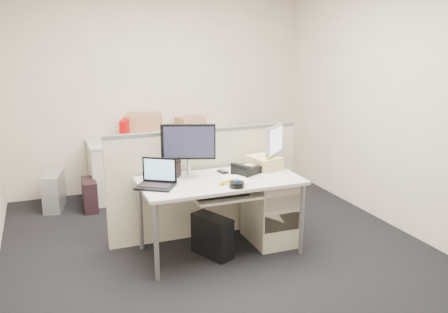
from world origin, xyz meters
name	(u,v)px	position (x,y,z in m)	size (l,w,h in m)	color
floor	(220,251)	(0.00, 0.00, -0.01)	(4.00, 4.50, 0.01)	black
wall_back	(160,88)	(0.00, 2.25, 1.35)	(4.00, 0.02, 2.70)	beige
wall_front	(390,185)	(0.00, -2.25, 1.35)	(4.00, 0.02, 2.70)	beige
wall_right	(398,102)	(2.00, 0.00, 1.35)	(0.02, 4.50, 2.70)	beige
desk	(220,186)	(0.00, 0.00, 0.66)	(1.50, 0.75, 0.73)	beige
keyboard_tray	(227,196)	(0.00, -0.18, 0.62)	(0.62, 0.32, 0.02)	beige
drawer_pedestal	(270,210)	(0.55, 0.05, 0.33)	(0.40, 0.55, 0.65)	#B3AF9C
cubicle_partition	(205,184)	(0.00, 0.45, 0.55)	(2.00, 0.06, 1.10)	beige
back_counter	(168,166)	(0.00, 1.93, 0.36)	(2.00, 0.60, 0.72)	#B3AF9C
monitor_main	(188,151)	(-0.25, 0.18, 0.99)	(0.51, 0.20, 0.51)	black
monitor_small	(274,147)	(0.65, 0.18, 0.94)	(0.35, 0.17, 0.42)	#B7B7BC
laptop	(155,174)	(-0.62, -0.02, 0.85)	(0.32, 0.24, 0.24)	black
trackball	(237,185)	(0.05, -0.28, 0.76)	(0.13, 0.13, 0.05)	black
desk_phone	(246,170)	(0.30, 0.08, 0.77)	(0.24, 0.19, 0.08)	black
paper_stack	(234,180)	(0.11, -0.08, 0.74)	(0.22, 0.28, 0.01)	silver
sticky_pad	(238,177)	(0.18, 0.00, 0.74)	(0.08, 0.08, 0.01)	#FFE053
travel_mug	(177,169)	(-0.35, 0.22, 0.81)	(0.07, 0.07, 0.15)	black
banana	(226,182)	(0.00, -0.15, 0.75)	(0.19, 0.05, 0.04)	gold
cellphone	(223,172)	(0.10, 0.20, 0.74)	(0.06, 0.12, 0.02)	black
manila_folders	(264,162)	(0.55, 0.20, 0.79)	(0.25, 0.32, 0.12)	tan
keyboard	(222,194)	(-0.05, -0.18, 0.64)	(0.48, 0.17, 0.03)	black
pc_tower_desk	(212,236)	(-0.10, -0.05, 0.20)	(0.17, 0.42, 0.39)	black
pc_tower_spare_dark	(90,195)	(-1.05, 1.63, 0.18)	(0.16, 0.40, 0.37)	black
pc_tower_spare_silver	(54,191)	(-1.44, 1.82, 0.22)	(0.19, 0.47, 0.44)	#B7B7BC
cardboard_box_left	(144,126)	(-0.28, 2.05, 0.89)	(0.45, 0.33, 0.33)	#A7724F
cardboard_box_right	(191,126)	(0.35, 2.05, 0.84)	(0.35, 0.27, 0.25)	#A7724F
red_binder	(125,131)	(-0.55, 1.87, 0.87)	(0.08, 0.33, 0.31)	#A80304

